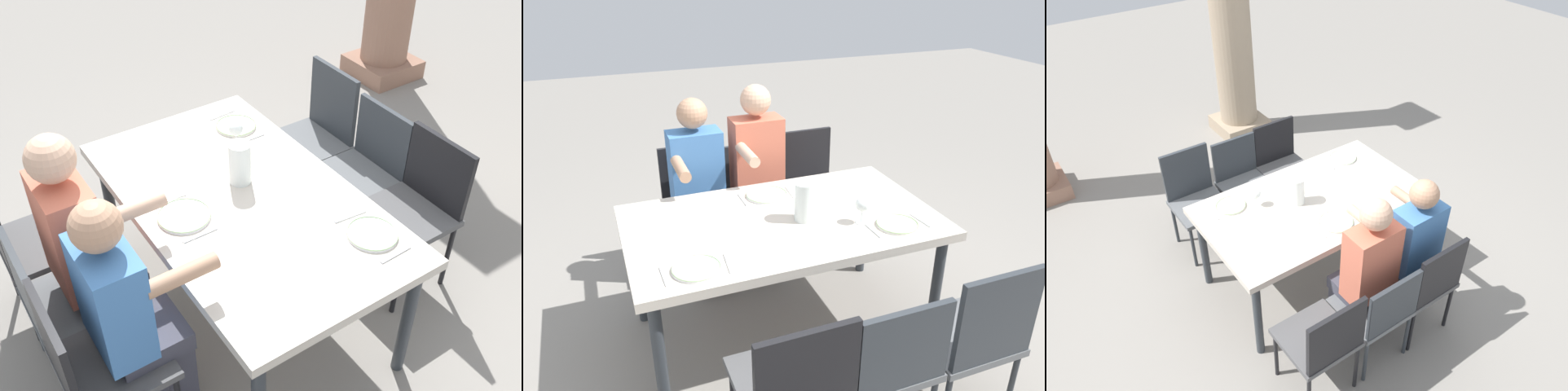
% 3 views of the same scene
% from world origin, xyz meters
% --- Properties ---
extents(ground_plane, '(16.00, 16.00, 0.00)m').
position_xyz_m(ground_plane, '(0.00, 0.00, 0.00)').
color(ground_plane, gray).
extents(dining_table, '(1.70, 0.99, 0.77)m').
position_xyz_m(dining_table, '(0.00, 0.00, 0.70)').
color(dining_table, beige).
rests_on(dining_table, ground).
extents(chair_west_north, '(0.44, 0.44, 0.91)m').
position_xyz_m(chair_west_north, '(-0.58, 0.92, 0.52)').
color(chair_west_north, '#5B5E61').
rests_on(chair_west_north, ground).
extents(chair_west_south, '(0.44, 0.44, 0.90)m').
position_xyz_m(chair_west_south, '(-0.58, -0.92, 0.52)').
color(chair_west_south, '#4F4F50').
rests_on(chair_west_south, ground).
extents(chair_mid_north, '(0.44, 0.44, 0.86)m').
position_xyz_m(chair_mid_north, '(-0.12, 0.91, 0.51)').
color(chair_mid_north, '#5B5E61').
rests_on(chair_mid_north, ground).
extents(chair_mid_south, '(0.44, 0.44, 0.84)m').
position_xyz_m(chair_mid_south, '(-0.12, -0.91, 0.50)').
color(chair_mid_south, '#5B5E61').
rests_on(chair_mid_south, ground).
extents(chair_east_north, '(0.44, 0.44, 0.88)m').
position_xyz_m(chair_east_north, '(0.30, 0.91, 0.52)').
color(chair_east_north, '#4F4F50').
rests_on(chair_east_north, ground).
extents(chair_east_south, '(0.44, 0.44, 0.89)m').
position_xyz_m(chair_east_south, '(0.30, -0.92, 0.51)').
color(chair_east_south, '#4F4F50').
rests_on(chair_east_south, ground).
extents(diner_woman_green, '(0.35, 0.49, 1.28)m').
position_xyz_m(diner_woman_green, '(0.30, -0.72, 0.68)').
color(diner_woman_green, '#3F3F4C').
rests_on(diner_woman_green, ground).
extents(diner_man_white, '(0.35, 0.49, 1.33)m').
position_xyz_m(diner_man_white, '(-0.12, -0.73, 0.71)').
color(diner_man_white, '#3F3F4C').
rests_on(diner_man_white, ground).
extents(plate_0, '(0.23, 0.23, 0.02)m').
position_xyz_m(plate_0, '(-0.55, 0.30, 0.78)').
color(plate_0, white).
rests_on(plate_0, dining_table).
extents(wine_glass_0, '(0.08, 0.08, 0.15)m').
position_xyz_m(wine_glass_0, '(-0.38, 0.20, 0.88)').
color(wine_glass_0, white).
rests_on(wine_glass_0, dining_table).
extents(fork_0, '(0.03, 0.17, 0.01)m').
position_xyz_m(fork_0, '(-0.70, 0.30, 0.77)').
color(fork_0, silver).
rests_on(fork_0, dining_table).
extents(spoon_0, '(0.02, 0.17, 0.01)m').
position_xyz_m(spoon_0, '(-0.40, 0.30, 0.77)').
color(spoon_0, silver).
rests_on(spoon_0, dining_table).
extents(plate_1, '(0.25, 0.25, 0.02)m').
position_xyz_m(plate_1, '(-0.02, -0.30, 0.78)').
color(plate_1, white).
rests_on(plate_1, dining_table).
extents(fork_1, '(0.03, 0.17, 0.01)m').
position_xyz_m(fork_1, '(-0.17, -0.30, 0.77)').
color(fork_1, silver).
rests_on(fork_1, dining_table).
extents(spoon_1, '(0.02, 0.17, 0.01)m').
position_xyz_m(spoon_1, '(0.13, -0.30, 0.77)').
color(spoon_1, silver).
rests_on(spoon_1, dining_table).
extents(plate_2, '(0.23, 0.23, 0.02)m').
position_xyz_m(plate_2, '(0.55, 0.33, 0.78)').
color(plate_2, white).
rests_on(plate_2, dining_table).
extents(fork_2, '(0.03, 0.17, 0.01)m').
position_xyz_m(fork_2, '(0.40, 0.33, 0.77)').
color(fork_2, silver).
rests_on(fork_2, dining_table).
extents(spoon_2, '(0.02, 0.17, 0.01)m').
position_xyz_m(spoon_2, '(0.70, 0.33, 0.77)').
color(spoon_2, silver).
rests_on(spoon_2, dining_table).
extents(water_pitcher, '(0.11, 0.11, 0.22)m').
position_xyz_m(water_pitcher, '(-0.11, 0.06, 0.87)').
color(water_pitcher, white).
rests_on(water_pitcher, dining_table).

